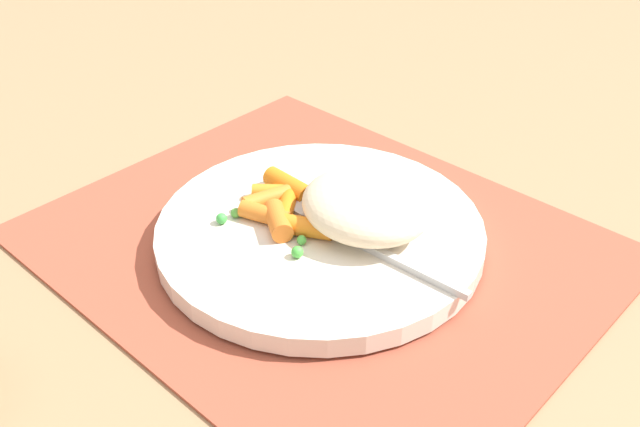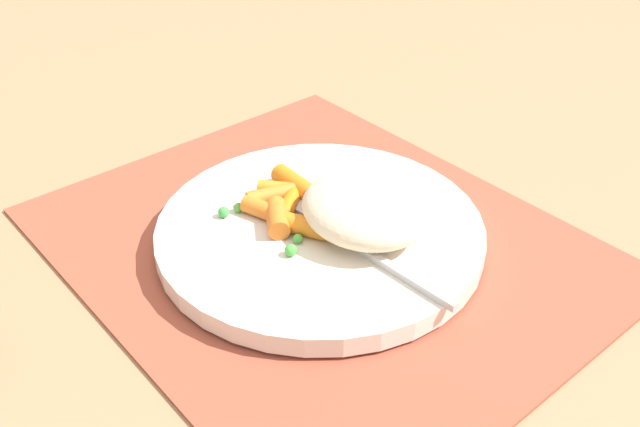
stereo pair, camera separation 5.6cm
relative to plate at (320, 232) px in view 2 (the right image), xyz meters
The scene contains 7 objects.
ground_plane 0.01m from the plate, ahead, with size 2.40×2.40×0.00m, color #997551.
placemat 0.01m from the plate, ahead, with size 0.44×0.36×0.01m, color #9E4733.
plate is the anchor object (origin of this frame).
rice_mound 0.05m from the plate, 142.35° to the right, with size 0.11×0.10×0.04m, color beige.
carrot_portion 0.04m from the plate, 18.99° to the left, with size 0.10×0.07×0.02m.
pea_scatter 0.04m from the plate, 36.84° to the left, with size 0.09×0.09×0.01m.
fork 0.02m from the plate, behind, with size 0.20×0.02×0.01m.
Camera 2 is at (-0.36, 0.31, 0.36)m, focal length 40.77 mm.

